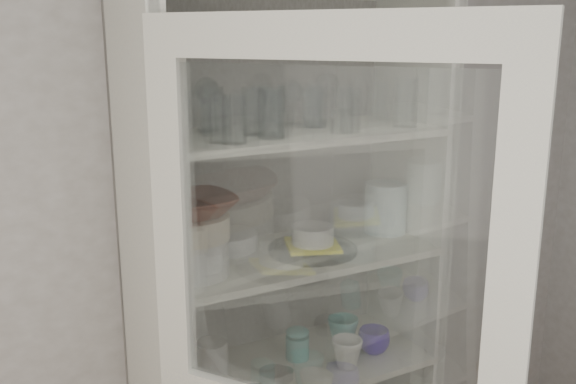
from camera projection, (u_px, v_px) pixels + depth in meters
wall_back at (205, 231)px, 2.19m from camera, size 3.60×0.02×2.60m
pantry_cabinet at (279, 334)px, 2.23m from camera, size 1.00×0.45×2.10m
tumbler_0 at (221, 119)px, 1.76m from camera, size 0.09×0.09×0.13m
tumbler_1 at (273, 114)px, 1.83m from camera, size 0.09×0.09×0.14m
tumbler_2 at (234, 119)px, 1.74m from camera, size 0.08×0.08×0.13m
tumbler_3 at (271, 112)px, 1.82m from camera, size 0.08×0.08×0.15m
tumbler_4 at (350, 112)px, 1.94m from camera, size 0.07×0.07×0.13m
tumbler_5 at (342, 110)px, 1.93m from camera, size 0.08×0.08×0.14m
tumbler_6 at (406, 103)px, 2.06m from camera, size 0.10×0.10×0.16m
tumbler_7 at (161, 114)px, 1.79m from camera, size 0.09×0.09×0.15m
tumbler_8 at (212, 111)px, 1.89m from camera, size 0.08×0.08×0.14m
tumbler_9 at (254, 111)px, 1.90m from camera, size 0.07×0.07×0.14m
tumbler_10 at (313, 108)px, 2.06m from camera, size 0.07×0.07×0.13m
tumbler_11 at (316, 106)px, 2.06m from camera, size 0.08×0.08×0.14m
goblet_0 at (209, 104)px, 1.96m from camera, size 0.07×0.07×0.17m
goblet_1 at (207, 101)px, 1.99m from camera, size 0.08×0.08×0.18m
goblet_2 at (293, 102)px, 2.09m from camera, size 0.07×0.07×0.15m
goblet_3 at (327, 96)px, 2.14m from camera, size 0.08×0.08×0.18m
plate_stack_front at (194, 256)px, 1.89m from camera, size 0.21×0.21×0.11m
plate_stack_back at (226, 240)px, 2.12m from camera, size 0.21×0.21×0.06m
cream_bowl at (193, 227)px, 1.86m from camera, size 0.27×0.27×0.07m
terracotta_bowl at (192, 206)px, 1.85m from camera, size 0.26×0.26×0.06m
glass_platter at (313, 249)px, 2.10m from camera, size 0.33×0.33×0.02m
yellow_trivet at (313, 245)px, 2.09m from camera, size 0.22×0.22×0.01m
white_ramekin at (313, 235)px, 2.08m from camera, size 0.14×0.14×0.06m
grey_bowl_stack at (386, 208)px, 2.29m from camera, size 0.15×0.15×0.18m
mug_blue at (374, 341)px, 2.25m from camera, size 0.14×0.14×0.09m
mug_teal at (343, 331)px, 2.31m from camera, size 0.12×0.12×0.10m
mug_white at (347, 353)px, 2.16m from camera, size 0.11×0.11×0.10m
teal_jar at (298, 345)px, 2.21m from camera, size 0.08×0.08×0.10m
measuring_cups at (274, 376)px, 2.07m from camera, size 0.09×0.09×0.04m
white_canister at (212, 359)px, 2.10m from camera, size 0.11×0.11×0.12m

